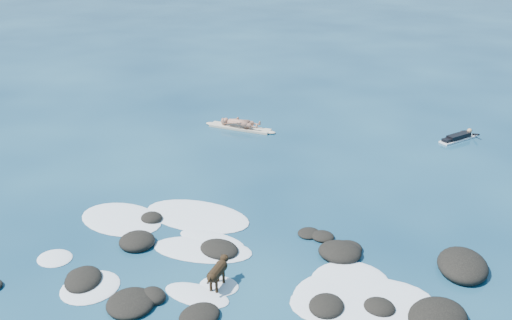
% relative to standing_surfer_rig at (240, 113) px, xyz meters
% --- Properties ---
extents(ground, '(160.00, 160.00, 0.00)m').
position_rel_standing_surfer_rig_xyz_m(ground, '(4.66, -9.13, -0.80)').
color(ground, '#0A2642').
rests_on(ground, ground).
extents(reef_rocks, '(13.82, 6.72, 0.59)m').
position_rel_standing_surfer_rig_xyz_m(reef_rocks, '(6.51, -10.75, -0.69)').
color(reef_rocks, black).
rests_on(reef_rocks, ground).
extents(breaking_foam, '(12.05, 6.67, 0.12)m').
position_rel_standing_surfer_rig_xyz_m(breaking_foam, '(4.03, -10.20, -0.79)').
color(breaking_foam, white).
rests_on(breaking_foam, ground).
extents(standing_surfer_rig, '(3.55, 0.71, 2.02)m').
position_rel_standing_surfer_rig_xyz_m(standing_surfer_rig, '(0.00, 0.00, 0.00)').
color(standing_surfer_rig, beige).
rests_on(standing_surfer_rig, ground).
extents(paddling_surfer_rig, '(1.66, 2.01, 0.39)m').
position_rel_standing_surfer_rig_xyz_m(paddling_surfer_rig, '(9.61, 2.18, -0.66)').
color(paddling_surfer_rig, white).
rests_on(paddling_surfer_rig, ground).
extents(dog, '(0.33, 1.27, 0.80)m').
position_rel_standing_surfer_rig_xyz_m(dog, '(4.19, -11.61, -0.26)').
color(dog, black).
rests_on(dog, ground).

